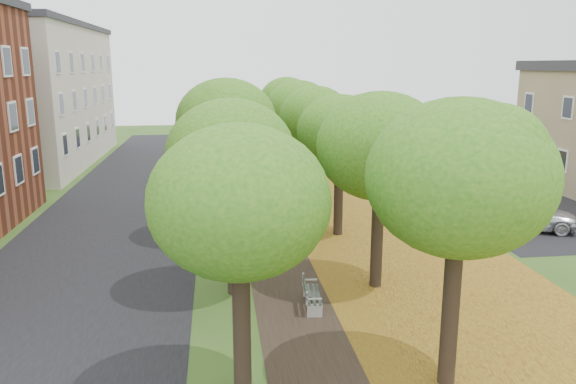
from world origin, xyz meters
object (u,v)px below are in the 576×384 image
object	(u,v)px
bench	(311,294)
car_silver	(524,213)
car_grey	(471,192)
car_white	(454,181)
car_red	(498,202)

from	to	relation	value
bench	car_silver	world-z (taller)	car_silver
bench	car_grey	distance (m)	16.32
bench	car_grey	size ratio (longest dim) A/B	0.41
car_grey	car_white	size ratio (longest dim) A/B	0.77
car_silver	car_white	bearing A→B (deg)	20.68
car_red	car_white	xyz separation A→B (m)	(0.00, 5.22, -0.01)
bench	car_white	distance (m)	18.05
car_silver	car_grey	size ratio (longest dim) A/B	1.07
car_silver	car_white	xyz separation A→B (m)	(-0.14, 7.38, -0.01)
car_silver	car_white	distance (m)	7.38
bench	car_silver	bearing A→B (deg)	-52.57
bench	car_red	size ratio (longest dim) A/B	0.37
car_white	car_silver	bearing A→B (deg)	-154.44
car_silver	car_white	world-z (taller)	car_silver
car_silver	car_grey	bearing A→B (deg)	21.15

